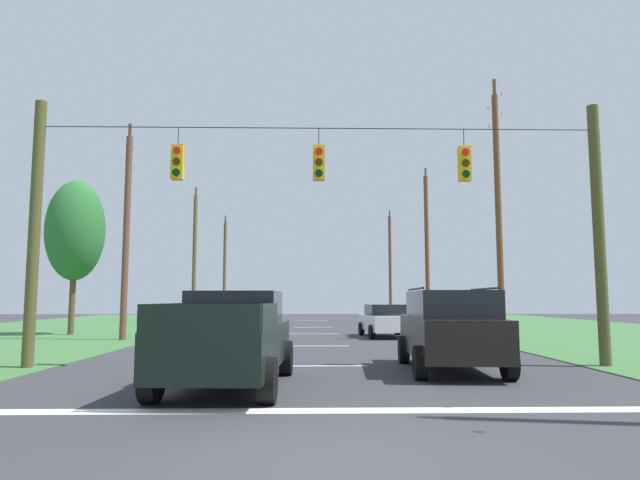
# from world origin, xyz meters

# --- Properties ---
(ground_plane) EXTENTS (120.00, 120.00, 0.00)m
(ground_plane) POSITION_xyz_m (0.00, 0.00, 0.00)
(ground_plane) COLOR #333338
(stop_bar_stripe) EXTENTS (13.11, 0.45, 0.01)m
(stop_bar_stripe) POSITION_xyz_m (0.00, 2.78, 0.00)
(stop_bar_stripe) COLOR white
(stop_bar_stripe) RESTS_ON ground
(lane_dash_0) EXTENTS (2.50, 0.15, 0.01)m
(lane_dash_0) POSITION_xyz_m (0.00, 8.78, 0.00)
(lane_dash_0) COLOR white
(lane_dash_0) RESTS_ON ground
(lane_dash_1) EXTENTS (2.50, 0.15, 0.01)m
(lane_dash_1) POSITION_xyz_m (0.00, 15.11, 0.00)
(lane_dash_1) COLOR white
(lane_dash_1) RESTS_ON ground
(lane_dash_2) EXTENTS (2.50, 0.15, 0.01)m
(lane_dash_2) POSITION_xyz_m (0.00, 22.55, 0.00)
(lane_dash_2) COLOR white
(lane_dash_2) RESTS_ON ground
(lane_dash_3) EXTENTS (2.50, 0.15, 0.01)m
(lane_dash_3) POSITION_xyz_m (0.00, 28.92, 0.00)
(lane_dash_3) COLOR white
(lane_dash_3) RESTS_ON ground
(lane_dash_4) EXTENTS (2.50, 0.15, 0.01)m
(lane_dash_4) POSITION_xyz_m (0.00, 39.91, 0.00)
(lane_dash_4) COLOR white
(lane_dash_4) RESTS_ON ground
(overhead_signal_span) EXTENTS (15.38, 0.31, 7.09)m
(overhead_signal_span) POSITION_xyz_m (-0.02, 8.40, 3.85)
(overhead_signal_span) COLOR #4E4C26
(overhead_signal_span) RESTS_ON ground
(pickup_truck) EXTENTS (2.49, 5.49, 1.95)m
(pickup_truck) POSITION_xyz_m (-1.93, 5.31, 0.97)
(pickup_truck) COLOR black
(pickup_truck) RESTS_ON ground
(suv_black) EXTENTS (2.45, 4.91, 2.05)m
(suv_black) POSITION_xyz_m (3.21, 7.63, 1.06)
(suv_black) COLOR black
(suv_black) RESTS_ON ground
(distant_car_crossing_white) EXTENTS (2.25, 4.41, 1.52)m
(distant_car_crossing_white) POSITION_xyz_m (3.31, 20.03, 0.79)
(distant_car_crossing_white) COLOR silver
(distant_car_crossing_white) RESTS_ON ground
(distant_car_oncoming) EXTENTS (2.32, 4.44, 1.52)m
(distant_car_oncoming) POSITION_xyz_m (-6.01, 20.66, 0.79)
(distant_car_oncoming) COLOR maroon
(distant_car_oncoming) RESTS_ON ground
(utility_pole_mid_right) EXTENTS (0.28, 1.90, 11.70)m
(utility_pole_mid_right) POSITION_xyz_m (8.10, 17.89, 5.83)
(utility_pole_mid_right) COLOR brown
(utility_pole_mid_right) RESTS_ON ground
(utility_pole_far_right) EXTENTS (0.31, 1.71, 11.40)m
(utility_pole_far_right) POSITION_xyz_m (8.34, 33.94, 5.54)
(utility_pole_far_right) COLOR brown
(utility_pole_far_right) RESTS_ON ground
(utility_pole_near_left) EXTENTS (0.30, 1.71, 10.76)m
(utility_pole_near_left) POSITION_xyz_m (8.00, 49.87, 5.34)
(utility_pole_near_left) COLOR brown
(utility_pole_near_left) RESTS_ON ground
(utility_pole_far_left) EXTENTS (0.29, 1.93, 9.58)m
(utility_pole_far_left) POSITION_xyz_m (-8.31, 18.12, 4.79)
(utility_pole_far_left) COLOR brown
(utility_pole_far_left) RESTS_ON ground
(utility_pole_distant_right) EXTENTS (0.29, 1.60, 9.76)m
(utility_pole_distant_right) POSITION_xyz_m (-8.39, 33.34, 4.76)
(utility_pole_distant_right) COLOR brown
(utility_pole_distant_right) RESTS_ON ground
(utility_pole_distant_left) EXTENTS (0.30, 1.60, 10.20)m
(utility_pole_distant_left) POSITION_xyz_m (-8.70, 49.89, 4.96)
(utility_pole_distant_left) COLOR brown
(utility_pole_distant_left) RESTS_ON ground
(tree_roadside_right) EXTENTS (2.86, 2.86, 7.73)m
(tree_roadside_right) POSITION_xyz_m (-12.04, 21.76, 5.19)
(tree_roadside_right) COLOR brown
(tree_roadside_right) RESTS_ON ground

